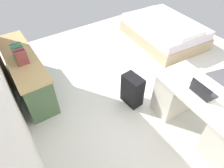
{
  "coord_description": "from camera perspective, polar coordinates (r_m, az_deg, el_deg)",
  "views": [
    {
      "loc": [
        -2.03,
        2.13,
        2.67
      ],
      "look_at": [
        -0.21,
        0.92,
        0.6
      ],
      "focal_mm": 31.73,
      "sensor_mm": 36.0,
      "label": 1
    }
  ],
  "objects": [
    {
      "name": "ground_plane",
      "position": [
        3.97,
        9.35,
        0.46
      ],
      "size": [
        5.56,
        5.56,
        0.0
      ],
      "primitive_type": "plane",
      "color": "silver"
    },
    {
      "name": "desk",
      "position": [
        3.16,
        23.74,
        -7.62
      ],
      "size": [
        1.48,
        0.75,
        0.76
      ],
      "color": "silver",
      "rests_on": "ground_plane"
    },
    {
      "name": "book_row",
      "position": [
        3.5,
        -25.09,
        7.86
      ],
      "size": [
        0.35,
        0.17,
        0.24
      ],
      "color": "brown",
      "rests_on": "credenza"
    },
    {
      "name": "computer_mouse",
      "position": [
        3.01,
        21.33,
        0.9
      ],
      "size": [
        0.07,
        0.1,
        0.03
      ],
      "primitive_type": "ellipsoid",
      "rotation": [
        0.0,
        0.0,
        -0.07
      ],
      "color": "white",
      "rests_on": "desk"
    },
    {
      "name": "credenza",
      "position": [
        3.87,
        -23.44,
        2.94
      ],
      "size": [
        1.8,
        0.48,
        0.74
      ],
      "color": "#4C6B47",
      "rests_on": "ground_plane"
    },
    {
      "name": "laptop",
      "position": [
        2.87,
        24.55,
        -1.93
      ],
      "size": [
        0.32,
        0.24,
        0.21
      ],
      "color": "#333338",
      "rests_on": "desk"
    },
    {
      "name": "bed",
      "position": [
        5.26,
        14.78,
        14.51
      ],
      "size": [
        2.01,
        1.55,
        0.58
      ],
      "color": "tan",
      "rests_on": "ground_plane"
    },
    {
      "name": "suitcase_black",
      "position": [
        3.38,
        5.86,
        -1.8
      ],
      "size": [
        0.38,
        0.25,
        0.57
      ],
      "primitive_type": "cube",
      "rotation": [
        0.0,
        0.0,
        0.08
      ],
      "color": "black",
      "rests_on": "ground_plane"
    },
    {
      "name": "figurine_small",
      "position": [
        3.94,
        -26.55,
        10.3
      ],
      "size": [
        0.08,
        0.08,
        0.11
      ],
      "primitive_type": "cone",
      "color": "#4C7FBF",
      "rests_on": "credenza"
    }
  ]
}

